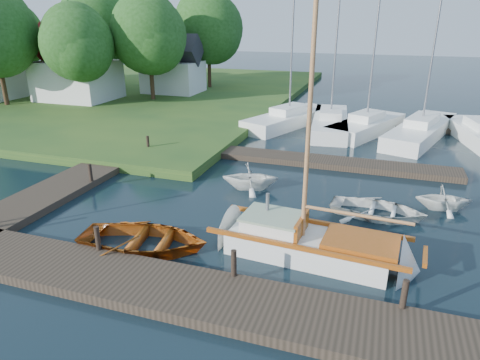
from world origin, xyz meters
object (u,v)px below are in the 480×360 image
(mooring_post_1, at_px, (98,238))
(marina_boat_0, at_px, (289,118))
(mooring_post_2, at_px, (234,263))
(mooring_post_5, at_px, (148,143))
(marina_boat_1, at_px, (330,121))
(dinghy, at_px, (143,237))
(house_c, at_px, (173,69))
(mooring_post_3, at_px, (404,294))
(house_a, at_px, (77,70))
(tender_d, at_px, (444,196))
(tree_2, at_px, (78,43))
(mooring_post_4, at_px, (90,173))
(tree_5, at_px, (15,36))
(tree_7, at_px, (209,27))
(tender_b, at_px, (251,175))
(tender_c, at_px, (378,207))
(sailboat, at_px, (313,246))
(tree_3, at_px, (149,34))
(tree_4, at_px, (96,26))
(marina_boat_2, at_px, (366,125))
(marina_boat_3, at_px, (421,129))

(mooring_post_1, xyz_separation_m, marina_boat_0, (1.82, 19.27, -0.14))
(mooring_post_2, xyz_separation_m, mooring_post_5, (-8.50, 10.00, 0.00))
(marina_boat_1, bearing_deg, mooring_post_1, 159.85)
(dinghy, distance_m, house_c, 28.76)
(mooring_post_3, distance_m, house_a, 33.50)
(tender_d, height_order, tree_2, tree_2)
(mooring_post_4, xyz_separation_m, tree_5, (-23.00, 20.05, 4.72))
(tree_7, bearing_deg, tender_b, -63.81)
(tree_7, bearing_deg, tender_d, -50.21)
(tender_b, distance_m, house_c, 24.28)
(dinghy, relative_size, tree_2, 0.55)
(mooring_post_3, height_order, tender_c, mooring_post_3)
(mooring_post_5, xyz_separation_m, tree_5, (-23.00, 15.05, 4.72))
(mooring_post_3, distance_m, sailboat, 3.49)
(mooring_post_3, distance_m, tender_b, 9.44)
(marina_boat_0, bearing_deg, tender_b, -153.43)
(mooring_post_4, height_order, tender_c, mooring_post_4)
(tree_3, height_order, tree_4, tree_4)
(dinghy, height_order, house_a, house_a)
(mooring_post_5, height_order, marina_boat_2, marina_boat_2)
(tender_d, xyz_separation_m, tree_4, (-29.64, 19.59, 5.82))
(tree_2, bearing_deg, house_a, 135.75)
(marina_boat_3, bearing_deg, house_a, 102.86)
(sailboat, bearing_deg, tree_2, 146.29)
(house_a, distance_m, tree_7, 13.25)
(sailboat, relative_size, marina_boat_2, 0.95)
(mooring_post_5, relative_size, tree_2, 0.10)
(mooring_post_1, height_order, marina_boat_3, marina_boat_3)
(tender_d, relative_size, tree_4, 0.22)
(tender_d, relative_size, marina_boat_0, 0.21)
(tender_c, distance_m, marina_boat_1, 13.56)
(marina_boat_0, height_order, marina_boat_3, marina_boat_3)
(house_a, xyz_separation_m, house_c, (6.00, 6.00, -0.38))
(tender_c, xyz_separation_m, tree_7, (-17.22, 25.08, 5.84))
(marina_boat_2, height_order, house_a, marina_boat_2)
(sailboat, bearing_deg, tender_c, 67.88)
(mooring_post_3, bearing_deg, sailboat, 139.29)
(marina_boat_1, relative_size, marina_boat_3, 0.96)
(sailboat, bearing_deg, tree_7, 122.54)
(mooring_post_3, bearing_deg, mooring_post_2, 180.00)
(marina_boat_1, height_order, tree_5, marina_boat_1)
(house_a, bearing_deg, tree_3, 18.85)
(sailboat, distance_m, marina_boat_0, 17.60)
(mooring_post_2, height_order, mooring_post_4, same)
(mooring_post_4, relative_size, house_a, 0.13)
(marina_boat_0, bearing_deg, tree_3, 95.62)
(sailboat, bearing_deg, tender_d, 55.03)
(tender_c, distance_m, marina_boat_3, 12.91)
(mooring_post_5, relative_size, tender_b, 0.33)
(house_c, bearing_deg, tree_2, -116.70)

